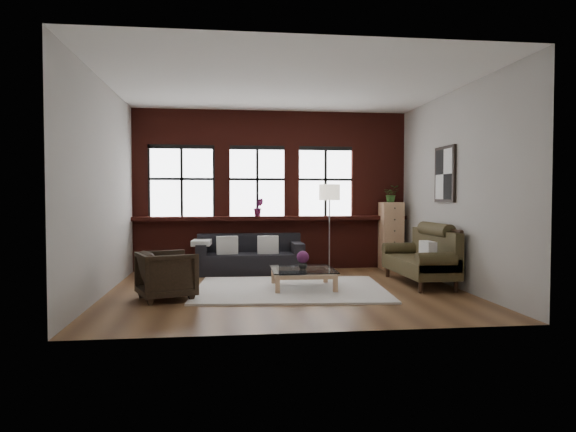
{
  "coord_description": "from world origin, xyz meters",
  "views": [
    {
      "loc": [
        -0.95,
        -7.93,
        1.47
      ],
      "look_at": [
        0.1,
        0.6,
        1.15
      ],
      "focal_mm": 32.0,
      "sensor_mm": 36.0,
      "label": 1
    }
  ],
  "objects": [
    {
      "name": "pillow_b",
      "position": [
        -0.14,
        1.8,
        0.56
      ],
      "size": [
        0.4,
        0.15,
        0.34
      ],
      "primitive_type": "cube",
      "rotation": [
        0.0,
        0.0,
        -0.02
      ],
      "color": "silver",
      "rests_on": "dark_sofa"
    },
    {
      "name": "window_left",
      "position": [
        -1.8,
        2.45,
        1.75
      ],
      "size": [
        1.38,
        0.1,
        1.5
      ],
      "primitive_type": null,
      "color": "black",
      "rests_on": "brick_backwall"
    },
    {
      "name": "sill_plant",
      "position": [
        -0.28,
        2.32,
        1.26
      ],
      "size": [
        0.21,
        0.17,
        0.36
      ],
      "primitive_type": "imported",
      "rotation": [
        0.0,
        0.0,
        0.06
      ],
      "color": "#642255",
      "rests_on": "sill_ledge"
    },
    {
      "name": "dark_sofa",
      "position": [
        -0.48,
        1.9,
        0.37
      ],
      "size": [
        2.03,
        0.82,
        0.73
      ],
      "primitive_type": null,
      "color": "black",
      "rests_on": "floor"
    },
    {
      "name": "ceiling",
      "position": [
        0.0,
        0.0,
        3.2
      ],
      "size": [
        5.5,
        5.5,
        0.0
      ],
      "primitive_type": "plane",
      "rotation": [
        3.14,
        0.0,
        0.0
      ],
      "color": "white",
      "rests_on": "ground"
    },
    {
      "name": "floor_lamp",
      "position": [
        1.05,
        1.75,
        0.93
      ],
      "size": [
        0.4,
        0.4,
        1.86
      ],
      "primitive_type": null,
      "color": "#A5A5A8",
      "rests_on": "floor"
    },
    {
      "name": "wall_left",
      "position": [
        -2.75,
        0.0,
        1.6
      ],
      "size": [
        0.0,
        5.0,
        5.0
      ],
      "primitive_type": "plane",
      "rotation": [
        1.57,
        0.0,
        1.57
      ],
      "color": "#A7A39B",
      "rests_on": "ground"
    },
    {
      "name": "pillow_settee",
      "position": [
        2.22,
        -0.22,
        0.6
      ],
      "size": [
        0.15,
        0.38,
        0.34
      ],
      "primitive_type": "cube",
      "rotation": [
        0.0,
        0.0,
        0.03
      ],
      "color": "silver",
      "rests_on": "vintage_settee"
    },
    {
      "name": "flowers",
      "position": [
        0.28,
        0.09,
        0.51
      ],
      "size": [
        0.2,
        0.2,
        0.2
      ],
      "primitive_type": "sphere",
      "color": "#642255",
      "rests_on": "vase"
    },
    {
      "name": "shag_rug",
      "position": [
        0.07,
        0.05,
        0.02
      ],
      "size": [
        3.14,
        2.56,
        0.03
      ],
      "primitive_type": "cube",
      "rotation": [
        0.0,
        0.0,
        -0.09
      ],
      "color": "beige",
      "rests_on": "floor"
    },
    {
      "name": "coffee_table",
      "position": [
        0.28,
        0.09,
        0.16
      ],
      "size": [
        1.02,
        1.02,
        0.34
      ],
      "primitive_type": null,
      "rotation": [
        0.0,
        0.0,
        -0.02
      ],
      "color": "tan",
      "rests_on": "shag_rug"
    },
    {
      "name": "floor",
      "position": [
        0.0,
        0.0,
        0.0
      ],
      "size": [
        5.5,
        5.5,
        0.0
      ],
      "primitive_type": "plane",
      "color": "brown",
      "rests_on": "ground"
    },
    {
      "name": "wall_poster",
      "position": [
        2.72,
        0.3,
        1.85
      ],
      "size": [
        0.05,
        0.74,
        0.94
      ],
      "primitive_type": null,
      "color": "black",
      "rests_on": "wall_right"
    },
    {
      "name": "sill_ledge",
      "position": [
        0.0,
        2.35,
        1.04
      ],
      "size": [
        5.5,
        0.3,
        0.08
      ],
      "primitive_type": "cube",
      "color": "#501912",
      "rests_on": "brick_backwall"
    },
    {
      "name": "window_right",
      "position": [
        1.1,
        2.45,
        1.75
      ],
      "size": [
        1.38,
        0.1,
        1.5
      ],
      "primitive_type": null,
      "color": "black",
      "rests_on": "brick_backwall"
    },
    {
      "name": "armchair",
      "position": [
        -1.79,
        -0.46,
        0.35
      ],
      "size": [
        0.98,
        0.97,
        0.7
      ],
      "primitive_type": "imported",
      "rotation": [
        0.0,
        0.0,
        1.93
      ],
      "color": "black",
      "rests_on": "floor"
    },
    {
      "name": "pillow_a",
      "position": [
        -0.91,
        1.8,
        0.56
      ],
      "size": [
        0.41,
        0.18,
        0.34
      ],
      "primitive_type": "cube",
      "rotation": [
        0.0,
        0.0,
        0.11
      ],
      "color": "silver",
      "rests_on": "dark_sofa"
    },
    {
      "name": "vintage_settee",
      "position": [
        2.3,
        0.35,
        0.5
      ],
      "size": [
        0.83,
        1.86,
        0.99
      ],
      "primitive_type": null,
      "color": "#39301A",
      "rests_on": "floor"
    },
    {
      "name": "drawer_chest",
      "position": [
        2.4,
        2.14,
        0.68
      ],
      "size": [
        0.42,
        0.42,
        1.36
      ],
      "primitive_type": "cube",
      "color": "tan",
      "rests_on": "floor"
    },
    {
      "name": "wall_back",
      "position": [
        0.0,
        2.5,
        1.6
      ],
      "size": [
        5.5,
        0.0,
        5.5
      ],
      "primitive_type": "plane",
      "rotation": [
        1.57,
        0.0,
        0.0
      ],
      "color": "#A7A39B",
      "rests_on": "ground"
    },
    {
      "name": "wall_front",
      "position": [
        0.0,
        -2.5,
        1.6
      ],
      "size": [
        5.5,
        0.0,
        5.5
      ],
      "primitive_type": "plane",
      "rotation": [
        -1.57,
        0.0,
        0.0
      ],
      "color": "#A7A39B",
      "rests_on": "ground"
    },
    {
      "name": "vase",
      "position": [
        0.28,
        0.09,
        0.4
      ],
      "size": [
        0.19,
        0.19,
        0.15
      ],
      "primitive_type": "imported",
      "rotation": [
        0.0,
        0.0,
        0.44
      ],
      "color": "#B2B2B2",
      "rests_on": "coffee_table"
    },
    {
      "name": "potted_plant_top",
      "position": [
        2.4,
        2.14,
        1.53
      ],
      "size": [
        0.35,
        0.32,
        0.34
      ],
      "primitive_type": "imported",
      "rotation": [
        0.0,
        0.0,
        -0.19
      ],
      "color": "#2D5923",
      "rests_on": "drawer_chest"
    },
    {
      "name": "brick_backwall",
      "position": [
        0.0,
        2.44,
        1.6
      ],
      "size": [
        5.5,
        0.12,
        3.2
      ],
      "primitive_type": null,
      "color": "#501912",
      "rests_on": "floor"
    },
    {
      "name": "wall_right",
      "position": [
        2.75,
        0.0,
        1.6
      ],
      "size": [
        0.0,
        5.0,
        5.0
      ],
      "primitive_type": "plane",
      "rotation": [
        1.57,
        0.0,
        -1.57
      ],
      "color": "#A7A39B",
      "rests_on": "ground"
    },
    {
      "name": "window_mid",
      "position": [
        -0.3,
        2.45,
        1.75
      ],
      "size": [
        1.38,
        0.1,
        1.5
      ],
      "primitive_type": null,
      "color": "black",
      "rests_on": "brick_backwall"
    }
  ]
}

